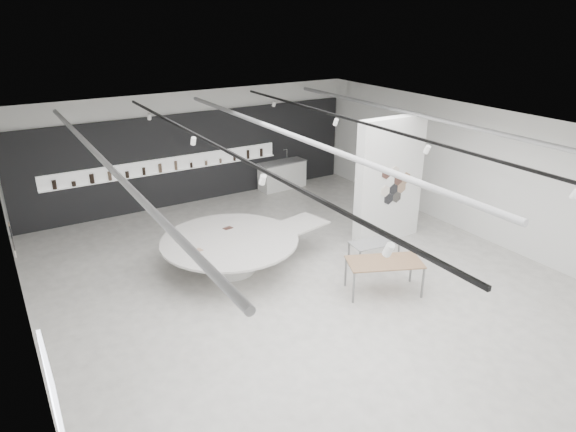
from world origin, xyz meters
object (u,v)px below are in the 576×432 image
sample_table_wood (384,264)px  sample_table_stone (374,244)px  display_island (233,249)px  kitchen_counter (282,175)px  partition_column (389,181)px

sample_table_wood → sample_table_stone: 1.43m
display_island → kitchen_counter: 6.63m
display_island → sample_table_wood: bearing=-60.2°
sample_table_wood → kitchen_counter: 8.05m
partition_column → kitchen_counter: 5.69m
sample_table_wood → sample_table_stone: size_ratio=1.46×
display_island → sample_table_wood: size_ratio=2.55×
partition_column → kitchen_counter: bearing=92.6°
kitchen_counter → partition_column: bearing=-90.7°
partition_column → display_island: partition_column is taller
sample_table_stone → kitchen_counter: size_ratio=0.72×
sample_table_stone → kitchen_counter: 6.70m
kitchen_counter → display_island: bearing=-134.9°
display_island → sample_table_stone: display_island is taller
sample_table_wood → kitchen_counter: bearing=76.9°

